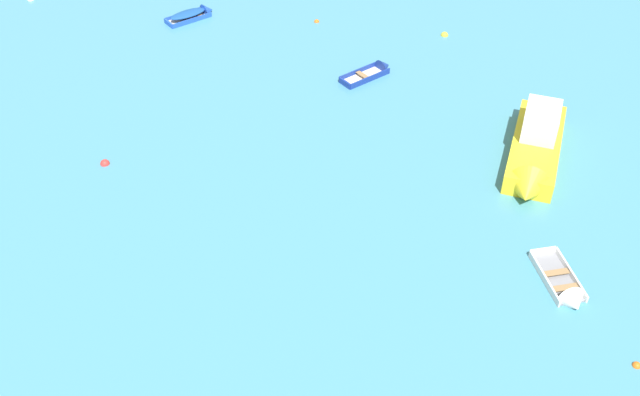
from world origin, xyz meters
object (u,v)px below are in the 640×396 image
at_px(rowboat_blue_outer_left, 196,14).
at_px(mooring_buoy_between_boats_right, 636,366).
at_px(rowboat_deep_blue_near_right, 376,70).
at_px(mooring_buoy_near_foreground, 317,22).
at_px(mooring_buoy_trailing, 444,35).
at_px(mooring_buoy_far_field, 105,164).
at_px(rowboat_white_near_camera, 568,293).
at_px(motor_launch_yellow_far_left, 535,150).
at_px(mooring_buoy_central, 31,0).

bearing_deg(rowboat_blue_outer_left, mooring_buoy_between_boats_right, -45.53).
relative_size(rowboat_deep_blue_near_right, mooring_buoy_between_boats_right, 9.57).
bearing_deg(mooring_buoy_near_foreground, mooring_buoy_trailing, -3.80).
bearing_deg(rowboat_deep_blue_near_right, mooring_buoy_far_field, -139.25).
relative_size(rowboat_white_near_camera, rowboat_blue_outer_left, 1.17).
height_order(motor_launch_yellow_far_left, mooring_buoy_between_boats_right, motor_launch_yellow_far_left).
height_order(motor_launch_yellow_far_left, mooring_buoy_trailing, motor_launch_yellow_far_left).
bearing_deg(motor_launch_yellow_far_left, rowboat_blue_outer_left, 149.16).
xyz_separation_m(rowboat_deep_blue_near_right, mooring_buoy_trailing, (3.55, 4.79, -0.14)).
bearing_deg(rowboat_white_near_camera, mooring_buoy_far_field, 166.08).
xyz_separation_m(rowboat_blue_outer_left, mooring_buoy_trailing, (15.03, 0.02, -0.23)).
bearing_deg(motor_launch_yellow_far_left, mooring_buoy_near_foreground, 134.83).
distance_m(rowboat_blue_outer_left, mooring_buoy_near_foreground, 7.38).
height_order(rowboat_deep_blue_near_right, mooring_buoy_far_field, rowboat_deep_blue_near_right).
bearing_deg(mooring_buoy_trailing, mooring_buoy_central, 178.63).
bearing_deg(mooring_buoy_between_boats_right, mooring_buoy_trailing, 107.77).
relative_size(rowboat_deep_blue_near_right, mooring_buoy_trailing, 6.68).
bearing_deg(mooring_buoy_between_boats_right, mooring_buoy_near_foreground, 122.74).
height_order(rowboat_deep_blue_near_right, mooring_buoy_near_foreground, rowboat_deep_blue_near_right).
relative_size(mooring_buoy_central, mooring_buoy_far_field, 0.99).
distance_m(mooring_buoy_central, mooring_buoy_far_field, 18.84).
height_order(motor_launch_yellow_far_left, mooring_buoy_central, motor_launch_yellow_far_left).
bearing_deg(motor_launch_yellow_far_left, rowboat_deep_blue_near_right, 139.32).
relative_size(rowboat_blue_outer_left, mooring_buoy_trailing, 6.60).
bearing_deg(mooring_buoy_trailing, rowboat_blue_outer_left, -179.91).
xyz_separation_m(rowboat_blue_outer_left, mooring_buoy_between_boats_right, (22.32, -22.73, -0.23)).
xyz_separation_m(rowboat_blue_outer_left, mooring_buoy_near_foreground, (7.36, 0.53, -0.23)).
bearing_deg(rowboat_white_near_camera, motor_launch_yellow_far_left, 95.76).
height_order(rowboat_blue_outer_left, mooring_buoy_far_field, rowboat_blue_outer_left).
relative_size(mooring_buoy_central, mooring_buoy_trailing, 0.98).
bearing_deg(rowboat_deep_blue_near_right, mooring_buoy_between_boats_right, -58.89).
distance_m(rowboat_deep_blue_near_right, rowboat_blue_outer_left, 12.43).
bearing_deg(rowboat_blue_outer_left, mooring_buoy_far_field, -90.34).
distance_m(rowboat_white_near_camera, mooring_buoy_far_field, 20.93).
relative_size(rowboat_deep_blue_near_right, mooring_buoy_far_field, 6.70).
height_order(mooring_buoy_central, mooring_buoy_trailing, mooring_buoy_trailing).
xyz_separation_m(rowboat_white_near_camera, rowboat_blue_outer_left, (-20.23, 19.77, 0.08)).
relative_size(motor_launch_yellow_far_left, mooring_buoy_between_boats_right, 24.43).
bearing_deg(rowboat_deep_blue_near_right, motor_launch_yellow_far_left, -40.68).
relative_size(rowboat_white_near_camera, rowboat_deep_blue_near_right, 1.16).
xyz_separation_m(motor_launch_yellow_far_left, mooring_buoy_trailing, (-4.38, 11.61, -0.73)).
height_order(rowboat_deep_blue_near_right, rowboat_blue_outer_left, rowboat_blue_outer_left).
distance_m(rowboat_white_near_camera, mooring_buoy_trailing, 20.46).
distance_m(rowboat_blue_outer_left, mooring_buoy_trailing, 15.03).
xyz_separation_m(rowboat_deep_blue_near_right, mooring_buoy_near_foreground, (-4.12, 5.30, -0.14)).
bearing_deg(motor_launch_yellow_far_left, mooring_buoy_trailing, 110.67).
relative_size(motor_launch_yellow_far_left, rowboat_blue_outer_left, 2.58).
height_order(rowboat_blue_outer_left, mooring_buoy_near_foreground, rowboat_blue_outer_left).
relative_size(rowboat_deep_blue_near_right, mooring_buoy_central, 6.80).
xyz_separation_m(mooring_buoy_near_foreground, mooring_buoy_between_boats_right, (14.96, -23.26, 0.00)).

